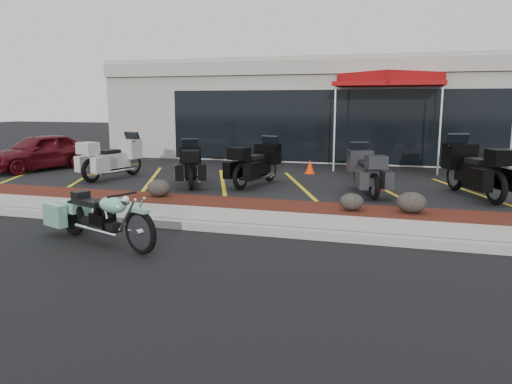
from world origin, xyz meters
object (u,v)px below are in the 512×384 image
(touring_white, at_px, (132,154))
(traffic_cone, at_px, (310,167))
(popup_canopy, at_px, (390,82))
(parked_car, at_px, (39,152))
(hero_cruiser, at_px, (140,225))

(touring_white, xyz_separation_m, traffic_cone, (5.14, 1.91, -0.45))
(touring_white, height_order, popup_canopy, popup_canopy)
(parked_car, bearing_deg, traffic_cone, 29.49)
(traffic_cone, bearing_deg, popup_canopy, 46.81)
(hero_cruiser, relative_size, traffic_cone, 6.18)
(parked_car, relative_size, traffic_cone, 8.16)
(parked_car, bearing_deg, touring_white, 15.26)
(hero_cruiser, height_order, touring_white, touring_white)
(traffic_cone, height_order, popup_canopy, popup_canopy)
(hero_cruiser, xyz_separation_m, traffic_cone, (1.03, 8.69, -0.11))
(touring_white, xyz_separation_m, popup_canopy, (7.37, 4.28, 2.23))
(touring_white, relative_size, traffic_cone, 5.27)
(hero_cruiser, relative_size, popup_canopy, 0.63)
(parked_car, distance_m, popup_canopy, 11.90)
(hero_cruiser, bearing_deg, traffic_cone, 105.20)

